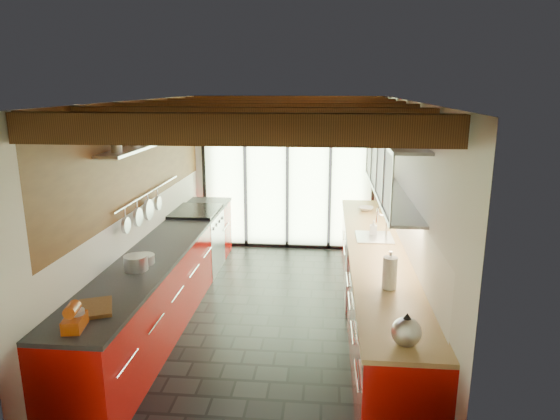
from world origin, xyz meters
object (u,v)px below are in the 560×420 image
object	(u,v)px
kettle	(406,330)
bowl	(366,209)
stand_mixer	(75,318)
soap_bottle	(373,228)
paper_towel	(390,273)

from	to	relation	value
kettle	bowl	size ratio (longest dim) A/B	1.33
stand_mixer	soap_bottle	distance (m)	3.74
stand_mixer	kettle	xyz separation A→B (m)	(2.54, -0.01, 0.03)
stand_mixer	paper_towel	xyz separation A→B (m)	(2.54, 1.03, 0.07)
kettle	bowl	distance (m)	4.05
paper_towel	soap_bottle	distance (m)	1.71
stand_mixer	soap_bottle	size ratio (longest dim) A/B	1.32
stand_mixer	kettle	world-z (taller)	kettle
paper_towel	bowl	world-z (taller)	paper_towel
paper_towel	bowl	distance (m)	3.01
paper_towel	bowl	bearing A→B (deg)	90.00
stand_mixer	kettle	size ratio (longest dim) A/B	0.87
paper_towel	bowl	size ratio (longest dim) A/B	1.61
kettle	soap_bottle	bearing A→B (deg)	90.00
soap_bottle	bowl	distance (m)	1.30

